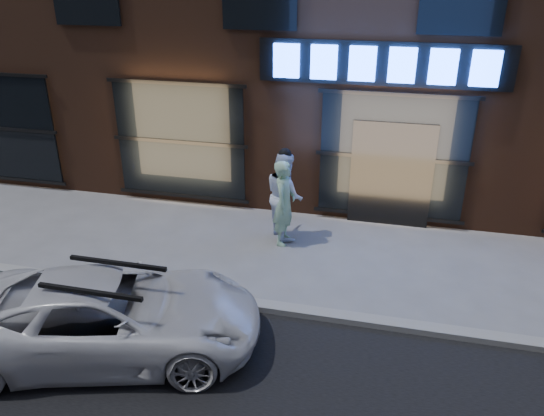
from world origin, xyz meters
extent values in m
plane|color=slate|center=(0.00, 0.00, 0.00)|extent=(90.00, 90.00, 0.00)
cube|color=gray|center=(0.00, 0.00, 0.06)|extent=(60.00, 0.25, 0.12)
cube|color=black|center=(-0.40, 3.95, 3.60)|extent=(5.20, 0.06, 0.90)
cube|color=black|center=(0.00, 3.92, 1.20)|extent=(1.80, 0.10, 2.40)
cube|color=#FFBF72|center=(-10.00, 3.98, 1.60)|extent=(3.00, 0.04, 2.60)
cube|color=black|center=(-10.00, 3.94, 1.60)|extent=(3.20, 0.06, 2.80)
cube|color=#FFBF72|center=(-5.00, 3.98, 1.60)|extent=(3.00, 0.04, 2.60)
cube|color=black|center=(-5.00, 3.94, 1.60)|extent=(3.20, 0.06, 2.80)
cube|color=#FFBF72|center=(0.00, 3.98, 1.60)|extent=(3.00, 0.04, 2.60)
cube|color=black|center=(0.00, 3.94, 1.60)|extent=(3.20, 0.06, 2.80)
cube|color=#2659FF|center=(-2.40, 3.88, 3.60)|extent=(0.55, 0.12, 0.70)
cube|color=#2659FF|center=(-1.60, 3.88, 3.60)|extent=(0.55, 0.12, 0.70)
cube|color=#2659FF|center=(-0.80, 3.88, 3.60)|extent=(0.55, 0.12, 0.70)
cube|color=#2659FF|center=(0.00, 3.88, 3.60)|extent=(0.55, 0.12, 0.70)
cube|color=#2659FF|center=(0.80, 3.88, 3.60)|extent=(0.55, 0.12, 0.70)
cube|color=#2659FF|center=(1.60, 3.88, 3.60)|extent=(0.55, 0.12, 0.70)
imported|color=#9FD1B8|center=(-2.12, 2.48, 0.92)|extent=(0.53, 0.73, 1.85)
imported|color=white|center=(-2.19, 2.83, 0.96)|extent=(1.11, 1.17, 1.91)
imported|color=silver|center=(-3.95, -1.54, 0.63)|extent=(4.96, 3.28, 1.27)
camera|label=1|loc=(-0.04, -7.40, 5.48)|focal=35.00mm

